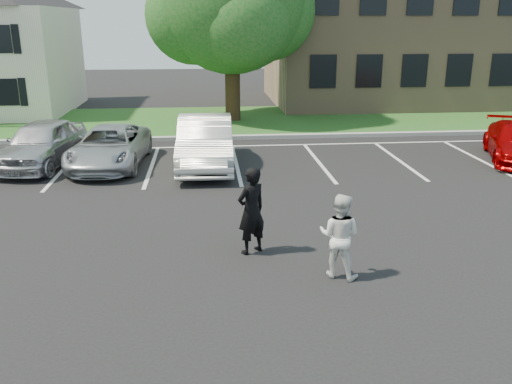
# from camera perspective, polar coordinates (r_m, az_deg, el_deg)

# --- Properties ---
(ground_plane) EXTENTS (90.00, 90.00, 0.00)m
(ground_plane) POSITION_cam_1_polar(r_m,az_deg,el_deg) (10.62, 0.51, -8.08)
(ground_plane) COLOR black
(ground_plane) RESTS_ON ground
(curb) EXTENTS (40.00, 0.30, 0.15)m
(curb) POSITION_cam_1_polar(r_m,az_deg,el_deg) (22.01, -2.71, 5.77)
(curb) COLOR gray
(curb) RESTS_ON ground
(grass_strip) EXTENTS (44.00, 8.00, 0.08)m
(grass_strip) POSITION_cam_1_polar(r_m,az_deg,el_deg) (25.94, -3.15, 7.51)
(grass_strip) COLOR #1C4B16
(grass_strip) RESTS_ON ground
(stall_lines) EXTENTS (34.00, 5.36, 0.01)m
(stall_lines) POSITION_cam_1_polar(r_m,az_deg,el_deg) (19.18, 1.93, 3.78)
(stall_lines) COLOR silver
(stall_lines) RESTS_ON ground
(office_building) EXTENTS (22.40, 10.40, 8.30)m
(office_building) POSITION_cam_1_polar(r_m,az_deg,el_deg) (34.89, 20.87, 15.85)
(office_building) COLOR #9B7E5F
(office_building) RESTS_ON ground
(tree) EXTENTS (7.80, 7.20, 8.80)m
(tree) POSITION_cam_1_polar(r_m,az_deg,el_deg) (25.67, -2.40, 19.32)
(tree) COLOR black
(tree) RESTS_ON ground
(man_black_suit) EXTENTS (0.80, 0.74, 1.84)m
(man_black_suit) POSITION_cam_1_polar(r_m,az_deg,el_deg) (10.99, -0.50, -1.98)
(man_black_suit) COLOR black
(man_black_suit) RESTS_ON ground
(man_white_shirt) EXTENTS (0.99, 0.92, 1.62)m
(man_white_shirt) POSITION_cam_1_polar(r_m,az_deg,el_deg) (10.15, 8.77, -4.58)
(man_white_shirt) COLOR silver
(man_white_shirt) RESTS_ON ground
(car_silver_west) EXTENTS (2.45, 4.65, 1.51)m
(car_silver_west) POSITION_cam_1_polar(r_m,az_deg,el_deg) (19.09, -21.60, 4.78)
(car_silver_west) COLOR #B7B6BC
(car_silver_west) RESTS_ON ground
(car_silver_minivan) EXTENTS (2.45, 4.77, 1.29)m
(car_silver_minivan) POSITION_cam_1_polar(r_m,az_deg,el_deg) (18.41, -15.14, 4.62)
(car_silver_minivan) COLOR #A9ACB1
(car_silver_minivan) RESTS_ON ground
(car_white_sedan) EXTENTS (1.80, 4.97, 1.63)m
(car_white_sedan) POSITION_cam_1_polar(r_m,az_deg,el_deg) (17.72, -5.38, 5.23)
(car_white_sedan) COLOR silver
(car_white_sedan) RESTS_ON ground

